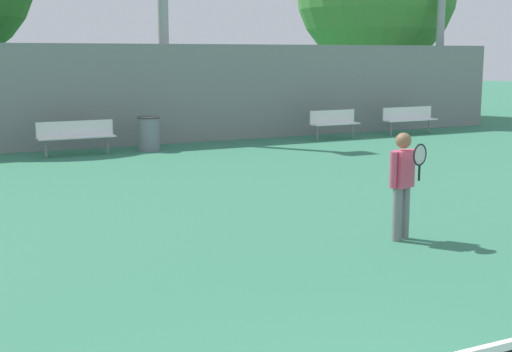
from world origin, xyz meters
name	(u,v)px	position (x,y,z in m)	size (l,w,h in m)	color
tennis_player	(403,180)	(3.46, 5.14, 0.87)	(0.51, 0.47, 1.55)	slate
bench_courtside_near	(76,134)	(1.27, 15.98, 0.57)	(2.02, 0.40, 0.90)	white
bench_adjacent_court	(334,121)	(9.32, 15.98, 0.57)	(1.63, 0.40, 0.90)	white
bench_by_gate	(409,117)	(12.28, 15.98, 0.57)	(1.99, 0.40, 0.90)	white
trash_bin	(149,134)	(3.27, 15.99, 0.47)	(0.62, 0.62, 0.94)	gray
back_fence	(17,98)	(0.00, 17.18, 1.47)	(33.18, 0.06, 2.93)	gray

